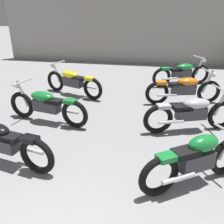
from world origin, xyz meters
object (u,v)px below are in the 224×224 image
at_px(motorcycle_right_row_2, 192,112).
at_px(motorcycle_right_row_4, 182,73).
at_px(motorcycle_right_row_1, 197,159).
at_px(motorcycle_left_row_3, 73,81).
at_px(motorcycle_left_row_1, 0,141).
at_px(motorcycle_left_row_2, 46,105).
at_px(motorcycle_right_row_3, 184,89).

relative_size(motorcycle_right_row_2, motorcycle_right_row_4, 1.04).
bearing_deg(motorcycle_right_row_2, motorcycle_right_row_1, -93.80).
bearing_deg(motorcycle_right_row_4, motorcycle_left_row_3, -153.74).
xyz_separation_m(motorcycle_left_row_3, motorcycle_right_row_4, (3.40, 1.68, 0.00)).
bearing_deg(motorcycle_left_row_1, motorcycle_left_row_2, 87.64).
distance_m(motorcycle_left_row_2, motorcycle_right_row_1, 3.61).
bearing_deg(motorcycle_right_row_3, motorcycle_left_row_3, 178.10).
relative_size(motorcycle_left_row_3, motorcycle_right_row_3, 0.97).
xyz_separation_m(motorcycle_left_row_1, motorcycle_right_row_1, (3.29, 0.06, 0.01)).
height_order(motorcycle_left_row_3, motorcycle_right_row_2, same).
relative_size(motorcycle_left_row_1, motorcycle_left_row_3, 1.04).
bearing_deg(motorcycle_left_row_2, motorcycle_left_row_3, 90.75).
bearing_deg(motorcycle_right_row_4, motorcycle_left_row_2, -132.82).
bearing_deg(motorcycle_left_row_2, motorcycle_right_row_3, 29.31).
bearing_deg(motorcycle_left_row_1, motorcycle_left_row_3, 89.30).
bearing_deg(motorcycle_left_row_3, motorcycle_left_row_1, -90.70).
relative_size(motorcycle_left_row_1, motorcycle_left_row_2, 1.00).
bearing_deg(motorcycle_left_row_1, motorcycle_right_row_4, 57.23).
bearing_deg(motorcycle_right_row_2, motorcycle_left_row_2, -176.80).
distance_m(motorcycle_left_row_2, motorcycle_right_row_3, 3.78).
relative_size(motorcycle_left_row_2, motorcycle_right_row_1, 1.26).
bearing_deg(motorcycle_right_row_1, motorcycle_left_row_2, 152.85).
bearing_deg(motorcycle_left_row_3, motorcycle_left_row_2, -89.25).
height_order(motorcycle_left_row_3, motorcycle_right_row_3, same).
bearing_deg(motorcycle_right_row_2, motorcycle_left_row_3, 152.17).
xyz_separation_m(motorcycle_left_row_1, motorcycle_right_row_2, (3.41, 1.89, 0.00)).
bearing_deg(motorcycle_right_row_2, motorcycle_right_row_4, 89.43).
height_order(motorcycle_left_row_2, motorcycle_left_row_3, same).
bearing_deg(motorcycle_left_row_2, motorcycle_left_row_1, -92.36).
bearing_deg(motorcycle_left_row_1, motorcycle_right_row_2, 29.07).
relative_size(motorcycle_left_row_1, motorcycle_right_row_3, 1.01).
xyz_separation_m(motorcycle_left_row_3, motorcycle_right_row_2, (3.36, -1.78, 0.00)).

